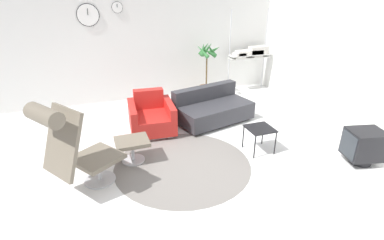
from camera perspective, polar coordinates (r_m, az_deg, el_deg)
ground_plane at (r=4.94m, az=-2.82°, el=-6.81°), size 12.00×12.00×0.00m
wall_back at (r=7.20m, az=-10.15°, el=14.79°), size 12.00×0.09×2.80m
wall_right at (r=6.23m, az=29.00°, el=10.70°), size 0.06×12.00×2.80m
round_rug at (r=4.71m, az=-1.84°, el=-8.49°), size 2.11×2.11×0.01m
lounge_chair at (r=4.04m, az=-22.07°, el=-3.99°), size 1.12×1.01×1.32m
ottoman at (r=4.76m, az=-11.32°, el=-4.67°), size 0.51×0.44×0.37m
armchair_red at (r=5.69m, az=-7.73°, el=0.42°), size 0.87×0.93×0.73m
couch_low at (r=6.10m, az=3.87°, el=2.08°), size 1.64×1.16×0.66m
side_table at (r=5.03m, az=12.81°, el=-1.95°), size 0.42×0.42×0.42m
crt_television at (r=5.31m, az=29.90°, el=-4.26°), size 0.61×0.54×0.55m
potted_plant at (r=7.30m, az=2.83°, el=8.52°), size 0.57×0.54×1.35m
shelf_unit at (r=7.93m, az=11.18°, el=12.43°), size 1.08×0.28×2.03m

